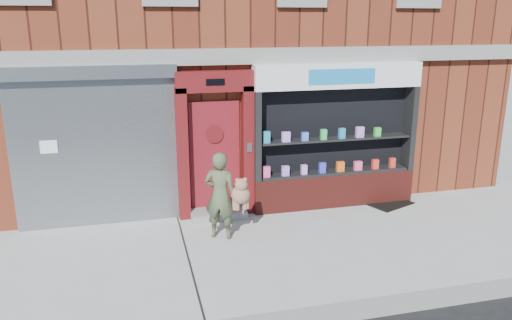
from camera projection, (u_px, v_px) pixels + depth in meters
name	position (u px, v px, depth m)	size (l,w,h in m)	color
ground	(278.00, 249.00, 8.60)	(80.00, 80.00, 0.00)	#9E9E99
curb	(325.00, 315.00, 6.57)	(60.00, 0.30, 0.12)	gray
building	(215.00, 13.00, 13.11)	(12.00, 8.16, 8.00)	#602416
shutter_bay	(94.00, 137.00, 9.22)	(3.10, 0.30, 3.04)	gray
red_door_bay	(215.00, 145.00, 9.76)	(1.52, 0.58, 2.90)	#560E11
pharmacy_bay	(335.00, 142.00, 10.33)	(3.50, 0.41, 3.00)	maroon
woman	(223.00, 195.00, 8.87)	(0.86, 0.60, 1.60)	#495437
doormat	(389.00, 203.00, 10.74)	(0.92, 0.65, 0.02)	black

